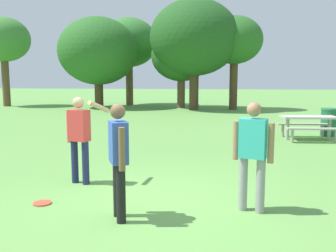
{
  "coord_description": "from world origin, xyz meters",
  "views": [
    {
      "loc": [
        1.17,
        -5.47,
        1.99
      ],
      "look_at": [
        0.14,
        1.93,
        1.0
      ],
      "focal_mm": 38.92,
      "sensor_mm": 36.0,
      "label": 1
    }
  ],
  "objects_px": {
    "picnic_table_near": "(309,123)",
    "tree_broad_center": "(98,51)",
    "trash_can_beside_table": "(329,122)",
    "tree_far_right": "(129,43)",
    "tree_back_right": "(234,41)",
    "tree_slender_mid": "(181,56)",
    "tree_tall_left": "(3,40)",
    "person_bystander": "(119,154)",
    "frisbee": "(42,203)",
    "person_catcher": "(253,150)",
    "tree_back_left": "(194,38)",
    "person_thrower": "(80,133)"
  },
  "relations": [
    {
      "from": "person_catcher",
      "to": "person_bystander",
      "type": "bearing_deg",
      "value": -162.92
    },
    {
      "from": "person_bystander",
      "to": "trash_can_beside_table",
      "type": "bearing_deg",
      "value": 58.12
    },
    {
      "from": "frisbee",
      "to": "tree_slender_mid",
      "type": "height_order",
      "value": "tree_slender_mid"
    },
    {
      "from": "person_thrower",
      "to": "person_catcher",
      "type": "xyz_separation_m",
      "value": [
        3.08,
        -1.06,
        -0.02
      ]
    },
    {
      "from": "picnic_table_near",
      "to": "trash_can_beside_table",
      "type": "relative_size",
      "value": 1.89
    },
    {
      "from": "person_bystander",
      "to": "tree_broad_center",
      "type": "distance_m",
      "value": 20.09
    },
    {
      "from": "person_bystander",
      "to": "frisbee",
      "type": "xyz_separation_m",
      "value": [
        -1.39,
        0.44,
        -0.93
      ]
    },
    {
      "from": "tree_far_right",
      "to": "frisbee",
      "type": "bearing_deg",
      "value": -79.83
    },
    {
      "from": "tree_back_left",
      "to": "tree_back_right",
      "type": "xyz_separation_m",
      "value": [
        2.46,
        0.45,
        -0.17
      ]
    },
    {
      "from": "frisbee",
      "to": "tree_slender_mid",
      "type": "distance_m",
      "value": 19.54
    },
    {
      "from": "person_bystander",
      "to": "frisbee",
      "type": "relative_size",
      "value": 5.73
    },
    {
      "from": "tree_broad_center",
      "to": "tree_back_left",
      "type": "bearing_deg",
      "value": -5.55
    },
    {
      "from": "tree_slender_mid",
      "to": "person_catcher",
      "type": "bearing_deg",
      "value": -81.01
    },
    {
      "from": "person_thrower",
      "to": "tree_broad_center",
      "type": "height_order",
      "value": "tree_broad_center"
    },
    {
      "from": "picnic_table_near",
      "to": "tree_slender_mid",
      "type": "xyz_separation_m",
      "value": [
        -5.4,
        12.34,
        2.88
      ]
    },
    {
      "from": "tree_broad_center",
      "to": "person_bystander",
      "type": "bearing_deg",
      "value": -70.65
    },
    {
      "from": "frisbee",
      "to": "picnic_table_near",
      "type": "relative_size",
      "value": 0.16
    },
    {
      "from": "tree_slender_mid",
      "to": "tree_back_left",
      "type": "relative_size",
      "value": 0.76
    },
    {
      "from": "tree_tall_left",
      "to": "tree_far_right",
      "type": "relative_size",
      "value": 0.98
    },
    {
      "from": "person_bystander",
      "to": "tree_back_right",
      "type": "distance_m",
      "value": 19.03
    },
    {
      "from": "tree_far_right",
      "to": "tree_back_right",
      "type": "relative_size",
      "value": 1.09
    },
    {
      "from": "tree_tall_left",
      "to": "tree_slender_mid",
      "type": "height_order",
      "value": "tree_tall_left"
    },
    {
      "from": "person_thrower",
      "to": "tree_slender_mid",
      "type": "relative_size",
      "value": 0.32
    },
    {
      "from": "person_catcher",
      "to": "tree_back_left",
      "type": "bearing_deg",
      "value": 96.69
    },
    {
      "from": "tree_far_right",
      "to": "tree_back_right",
      "type": "bearing_deg",
      "value": -21.7
    },
    {
      "from": "frisbee",
      "to": "tree_back_left",
      "type": "relative_size",
      "value": 0.04
    },
    {
      "from": "person_bystander",
      "to": "tree_tall_left",
      "type": "distance_m",
      "value": 23.68
    },
    {
      "from": "person_thrower",
      "to": "picnic_table_near",
      "type": "xyz_separation_m",
      "value": [
        5.46,
        5.71,
        -0.4
      ]
    },
    {
      "from": "person_catcher",
      "to": "tree_far_right",
      "type": "relative_size",
      "value": 0.26
    },
    {
      "from": "tree_slender_mid",
      "to": "tree_far_right",
      "type": "bearing_deg",
      "value": 154.85
    },
    {
      "from": "tree_slender_mid",
      "to": "tree_tall_left",
      "type": "bearing_deg",
      "value": -177.43
    },
    {
      "from": "trash_can_beside_table",
      "to": "tree_back_right",
      "type": "relative_size",
      "value": 0.17
    },
    {
      "from": "tree_tall_left",
      "to": "tree_back_right",
      "type": "bearing_deg",
      "value": -1.89
    },
    {
      "from": "frisbee",
      "to": "tree_slender_mid",
      "type": "xyz_separation_m",
      "value": [
        0.24,
        19.23,
        3.43
      ]
    },
    {
      "from": "person_bystander",
      "to": "tree_back_left",
      "type": "height_order",
      "value": "tree_back_left"
    },
    {
      "from": "tree_tall_left",
      "to": "person_catcher",
      "type": "bearing_deg",
      "value": -50.38
    },
    {
      "from": "tree_tall_left",
      "to": "picnic_table_near",
      "type": "bearing_deg",
      "value": -33.6
    },
    {
      "from": "person_catcher",
      "to": "tree_far_right",
      "type": "distance_m",
      "value": 22.43
    },
    {
      "from": "tree_broad_center",
      "to": "frisbee",
      "type": "bearing_deg",
      "value": -74.15
    },
    {
      "from": "tree_back_left",
      "to": "tree_back_right",
      "type": "relative_size",
      "value": 1.17
    },
    {
      "from": "person_thrower",
      "to": "tree_back_left",
      "type": "relative_size",
      "value": 0.24
    },
    {
      "from": "tree_slender_mid",
      "to": "tree_broad_center",
      "type": "bearing_deg",
      "value": -170.57
    },
    {
      "from": "frisbee",
      "to": "tree_slender_mid",
      "type": "bearing_deg",
      "value": 89.28
    },
    {
      "from": "frisbee",
      "to": "trash_can_beside_table",
      "type": "height_order",
      "value": "trash_can_beside_table"
    },
    {
      "from": "person_catcher",
      "to": "tree_back_left",
      "type": "xyz_separation_m",
      "value": [
        -2.06,
        17.58,
        3.5
      ]
    },
    {
      "from": "picnic_table_near",
      "to": "tree_slender_mid",
      "type": "distance_m",
      "value": 13.77
    },
    {
      "from": "picnic_table_near",
      "to": "tree_broad_center",
      "type": "xyz_separation_m",
      "value": [
        -10.84,
        11.43,
        3.17
      ]
    },
    {
      "from": "frisbee",
      "to": "tree_broad_center",
      "type": "xyz_separation_m",
      "value": [
        -5.2,
        18.33,
        3.72
      ]
    },
    {
      "from": "person_thrower",
      "to": "tree_broad_center",
      "type": "xyz_separation_m",
      "value": [
        -5.39,
        17.14,
        2.77
      ]
    },
    {
      "from": "tree_slender_mid",
      "to": "tree_back_right",
      "type": "bearing_deg",
      "value": -17.42
    }
  ]
}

